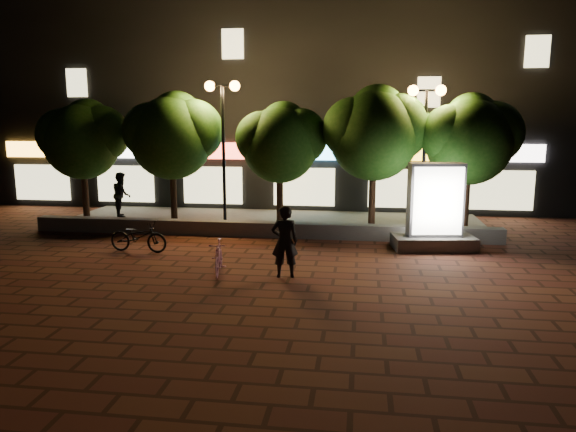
% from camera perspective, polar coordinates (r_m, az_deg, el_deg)
% --- Properties ---
extents(ground, '(80.00, 80.00, 0.00)m').
position_cam_1_polar(ground, '(14.38, -6.14, -5.61)').
color(ground, '#512819').
rests_on(ground, ground).
extents(retaining_wall, '(16.00, 0.45, 0.50)m').
position_cam_1_polar(retaining_wall, '(18.12, -3.11, -1.42)').
color(retaining_wall, slate).
rests_on(retaining_wall, ground).
extents(sidewalk, '(16.00, 5.00, 0.08)m').
position_cam_1_polar(sidewalk, '(20.57, -1.79, -0.59)').
color(sidewalk, slate).
rests_on(sidewalk, ground).
extents(building_block, '(28.00, 8.12, 11.30)m').
position_cam_1_polar(building_block, '(26.64, 0.54, 12.62)').
color(building_block, black).
rests_on(building_block, ground).
extents(tree_far_left, '(3.36, 2.80, 4.63)m').
position_cam_1_polar(tree_far_left, '(21.53, -21.06, 7.94)').
color(tree_far_left, '#311C13').
rests_on(tree_far_left, sidewalk).
extents(tree_left, '(3.60, 3.00, 4.89)m').
position_cam_1_polar(tree_left, '(20.08, -12.20, 8.70)').
color(tree_left, '#311C13').
rests_on(tree_left, sidewalk).
extents(tree_mid, '(3.24, 2.70, 4.50)m').
position_cam_1_polar(tree_mid, '(19.10, -0.72, 8.17)').
color(tree_mid, '#311C13').
rests_on(tree_mid, sidewalk).
extents(tree_right, '(3.72, 3.10, 5.07)m').
position_cam_1_polar(tree_right, '(18.88, 9.37, 9.07)').
color(tree_right, '#311C13').
rests_on(tree_right, sidewalk).
extents(tree_far_right, '(3.48, 2.90, 4.76)m').
position_cam_1_polar(tree_far_right, '(19.23, 19.02, 8.09)').
color(tree_far_right, '#311C13').
rests_on(tree_far_right, sidewalk).
extents(street_lamp_left, '(1.26, 0.36, 5.18)m').
position_cam_1_polar(street_lamp_left, '(19.24, -7.00, 10.53)').
color(street_lamp_left, black).
rests_on(street_lamp_left, sidewalk).
extents(street_lamp_right, '(1.26, 0.36, 4.98)m').
position_cam_1_polar(street_lamp_right, '(18.73, 14.53, 9.88)').
color(street_lamp_right, black).
rests_on(street_lamp_right, sidewalk).
extents(ad_kiosk, '(2.60, 1.56, 2.65)m').
position_cam_1_polar(ad_kiosk, '(16.81, 15.45, 0.14)').
color(ad_kiosk, slate).
rests_on(ad_kiosk, ground).
extents(scooter_pink, '(0.66, 1.52, 0.88)m').
position_cam_1_polar(scooter_pink, '(13.84, -7.44, -4.38)').
color(scooter_pink, '#C77AAC').
rests_on(scooter_pink, ground).
extents(rider, '(0.75, 0.56, 1.84)m').
position_cam_1_polar(rider, '(13.33, -0.35, -2.74)').
color(rider, black).
rests_on(rider, ground).
extents(scooter_parked, '(1.85, 0.76, 0.95)m').
position_cam_1_polar(scooter_parked, '(16.58, -15.74, -2.11)').
color(scooter_parked, black).
rests_on(scooter_parked, ground).
extents(pedestrian, '(0.99, 1.08, 1.78)m').
position_cam_1_polar(pedestrian, '(22.34, -17.40, 2.24)').
color(pedestrian, black).
rests_on(pedestrian, sidewalk).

